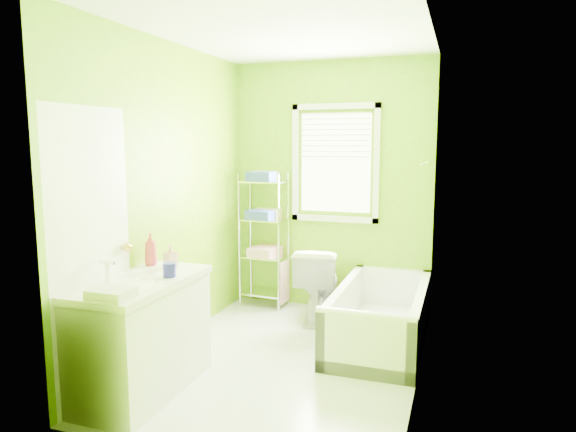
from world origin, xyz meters
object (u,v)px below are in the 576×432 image
(vanity, at_px, (142,332))
(bathtub, at_px, (380,324))
(toilet, at_px, (318,283))
(wire_shelf_unit, at_px, (265,225))

(vanity, bearing_deg, bathtub, 44.83)
(toilet, distance_m, vanity, 2.02)
(bathtub, xyz_separation_m, wire_shelf_unit, (-1.35, 0.68, 0.72))
(bathtub, distance_m, vanity, 2.07)
(wire_shelf_unit, bearing_deg, vanity, -92.88)
(bathtub, bearing_deg, vanity, -135.17)
(vanity, relative_size, wire_shelf_unit, 0.74)
(bathtub, relative_size, toilet, 2.17)
(toilet, relative_size, vanity, 0.69)
(bathtub, height_order, vanity, vanity)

